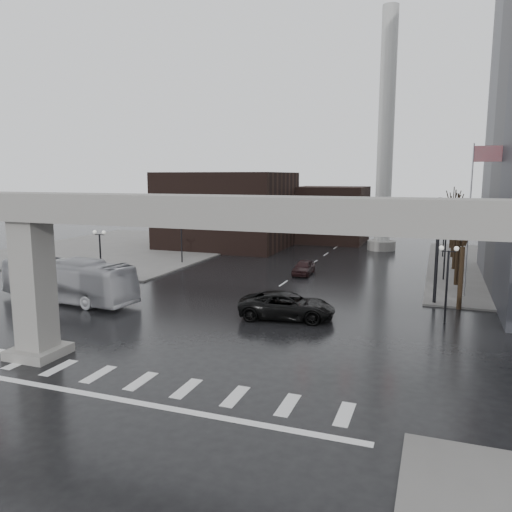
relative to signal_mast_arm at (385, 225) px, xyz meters
The scene contains 22 objects.
ground 21.64m from the signal_mast_arm, 115.57° to the right, with size 160.00×160.00×0.00m, color black.
sidewalk_nw 39.41m from the signal_mast_arm, 153.82° to the left, with size 28.00×36.00×0.15m, color slate.
elevated_guideway 20.35m from the signal_mast_arm, 112.35° to the right, with size 48.00×2.60×8.70m.
building_far_left 32.68m from the signal_mast_arm, 134.74° to the left, with size 16.00×14.00×10.00m, color black.
building_far_mid 35.02m from the signal_mast_arm, 108.32° to the left, with size 10.00×10.00×8.00m, color black.
smokestack 28.38m from the signal_mast_arm, 96.28° to the left, with size 3.60×3.60×30.00m.
signal_mast_arm is the anchor object (origin of this frame).
flagpole_assembly 7.27m from the signal_mast_arm, 26.93° to the left, with size 2.06×0.12×12.00m.
lamp_right_0 6.99m from the signal_mast_arm, 46.80° to the right, with size 1.22×0.32×5.11m.
lamp_right_1 10.51m from the signal_mast_arm, 63.90° to the left, with size 1.22×0.32×5.11m.
lamp_right_2 23.75m from the signal_mast_arm, 79.01° to the left, with size 1.22×0.32×5.11m.
lamp_left_0 23.12m from the signal_mast_arm, 167.96° to the right, with size 1.22×0.32×5.11m.
lamp_left_1 24.42m from the signal_mast_arm, 157.75° to the left, with size 1.22×0.32×5.11m.
lamp_left_2 32.40m from the signal_mast_arm, 134.11° to the left, with size 1.22×0.32×5.11m.
tree_right_0 6.37m from the signal_mast_arm, ahead, with size 1.09×1.58×7.50m.
tree_right_1 9.57m from the signal_mast_arm, 52.50° to the left, with size 1.09×1.61×7.67m.
tree_right_2 16.45m from the signal_mast_arm, 70.00° to the left, with size 1.10×1.63×7.85m.
tree_right_3 24.04m from the signal_mast_arm, 76.58° to the left, with size 1.11×1.66×8.02m.
tree_right_4 31.83m from the signal_mast_arm, 79.94° to the left, with size 1.12×1.69×8.19m.
pickup_truck 10.48m from the signal_mast_arm, 126.71° to the right, with size 2.97×6.45×1.79m, color black.
city_bus 24.60m from the signal_mast_arm, 159.16° to the right, with size 2.79×11.91×3.32m, color #BABABF.
far_car 12.48m from the signal_mast_arm, 137.07° to the left, with size 1.67×4.15×1.42m, color black.
Camera 1 is at (12.71, -20.01, 9.55)m, focal length 35.00 mm.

